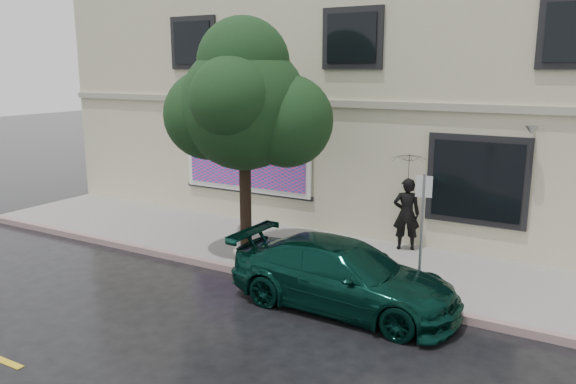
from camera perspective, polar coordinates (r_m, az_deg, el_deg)
The scene contains 11 objects.
ground at distance 10.97m, azimuth -4.78°, elevation -11.67°, with size 90.00×90.00×0.00m, color black.
sidewalk at distance 13.54m, azimuth 3.11°, elevation -6.53°, with size 20.00×3.50×0.15m, color gray.
curb at distance 12.10m, azimuth -0.70°, elevation -8.87°, with size 20.00×0.18×0.16m, color gray.
building at distance 18.15m, azimuth 11.60°, elevation 9.11°, with size 20.00×8.12×7.00m.
billboard at distance 16.07m, azimuth -4.31°, elevation 3.73°, with size 4.30×0.16×2.20m.
car at distance 10.77m, azimuth 5.62°, elevation -8.42°, with size 1.96×4.44×1.29m, color #072C24.
pedestrian at distance 13.86m, azimuth 11.94°, elevation -2.20°, with size 0.65×0.42×1.77m, color black.
umbrella at distance 13.61m, azimuth 12.17°, elevation 2.83°, with size 0.93×0.93×0.69m, color black.
street_tree at distance 12.63m, azimuth -4.50°, elevation 8.59°, with size 2.84×2.84×4.92m.
fire_hydrant at distance 13.49m, azimuth -5.03°, elevation -4.80°, with size 0.28×0.26×0.69m.
sign_pole at distance 10.68m, azimuth 13.44°, elevation -3.32°, with size 0.30×0.07×2.45m.
Camera 1 is at (5.77, -8.19, 4.47)m, focal length 35.00 mm.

